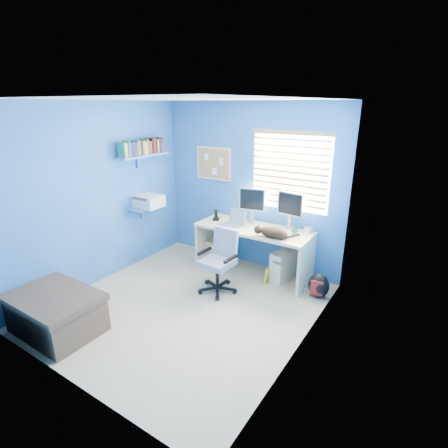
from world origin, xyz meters
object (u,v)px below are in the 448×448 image
Objects in this scene: office_chair at (219,269)px; laptop at (232,219)px; cat at (273,232)px; tower_pc at (283,265)px; desk at (253,251)px.

laptop is at bearing 105.57° from office_chair.
laptop reaches higher than office_chair.
cat reaches higher than tower_pc.
laptop is 0.81× the size of cat.
tower_pc is 0.52× the size of office_chair.
laptop is at bearing -159.88° from desk.
desk is 0.58m from laptop.
desk is 0.70m from office_chair.
tower_pc is (0.46, 0.07, -0.14)m from desk.
laptop is at bearing 159.51° from cat.
office_chair is at bearing -152.73° from cat.
office_chair is at bearing -120.28° from tower_pc.
desk is 0.49m from tower_pc.
office_chair is (-0.56, -0.48, -0.49)m from cat.
desk is 5.16× the size of laptop.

